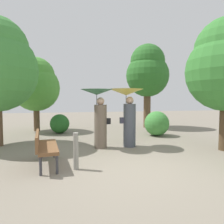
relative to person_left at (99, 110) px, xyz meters
The scene contains 10 objects.
ground_plane 2.60m from the person_left, 76.04° to the right, with size 40.00×40.00×0.00m, color gray.
person_left is the anchor object (origin of this frame).
person_right 0.99m from the person_left, ahead, with size 1.15×1.15×1.96m.
park_bench 2.31m from the person_left, 136.20° to the right, with size 0.65×1.54×0.83m.
tree_mid_left 4.99m from the person_left, 121.39° to the left, with size 2.33×2.33×3.68m.
tree_mid_right 5.74m from the person_left, 51.28° to the left, with size 2.38×2.38×4.66m.
bush_path_left 4.15m from the person_left, 41.78° to the left, with size 0.55×0.55×0.55m, color #2D6B28.
bush_path_right 3.36m from the person_left, 30.72° to the left, with size 1.08×1.08×1.08m, color #428C3D.
bush_far_side 3.62m from the person_left, 113.03° to the left, with size 0.90×0.90×0.90m, color #235B23.
path_marker_post 2.28m from the person_left, 113.13° to the right, with size 0.12×0.12×0.86m, color gray.
Camera 1 is at (-1.56, -4.51, 1.66)m, focal length 33.07 mm.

